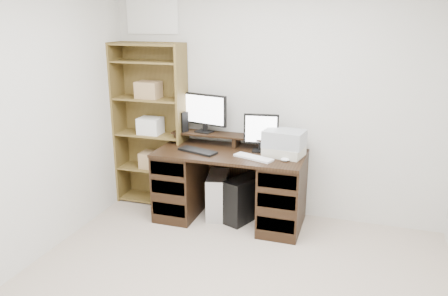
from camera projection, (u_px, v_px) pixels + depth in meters
The scene contains 14 objects.
room at pixel (208, 155), 2.67m from camera, with size 3.54×4.04×2.54m.
desk at pixel (230, 185), 4.52m from camera, with size 1.50×0.70×0.75m.
riser_shelf at pixel (236, 138), 4.57m from camera, with size 1.40×0.22×0.12m.
monitor_wide at pixel (205, 111), 4.63m from camera, with size 0.51×0.18×0.41m.
monitor_small at pixel (261, 131), 4.38m from camera, with size 0.35×0.15×0.38m.
speaker at pixel (183, 122), 4.68m from camera, with size 0.09×0.09×0.22m, color black.
keyboard_black at pixel (198, 151), 4.40m from camera, with size 0.41×0.14×0.02m, color black.
keyboard_white at pixel (253, 158), 4.20m from camera, with size 0.40×0.12×0.02m, color silver.
mouse at pixel (285, 160), 4.11m from camera, with size 0.09×0.06×0.03m, color white.
printer at pixel (284, 151), 4.27m from camera, with size 0.37×0.28×0.09m, color #BAB5A2.
basket at pixel (284, 139), 4.24m from camera, with size 0.38×0.27×0.16m, color #9DA1A7.
tower_silver at pixel (218, 195), 4.67m from camera, with size 0.20×0.46×0.46m, color silver.
tower_black at pixel (244, 199), 4.56m from camera, with size 0.36×0.51×0.47m.
bookshelf at pixel (151, 124), 4.85m from camera, with size 0.80×0.30×1.80m.
Camera 1 is at (0.88, -2.38, 2.07)m, focal length 35.00 mm.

